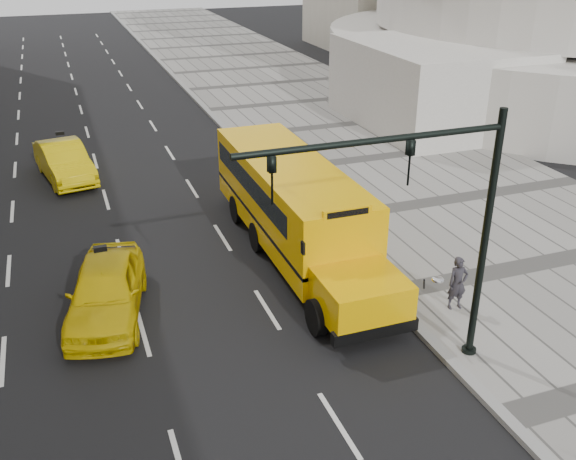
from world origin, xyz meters
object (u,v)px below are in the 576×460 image
object	(u,v)px
taxi_near	(106,290)
school_bus	(292,201)
traffic_signal	(436,217)
taxi_far	(64,161)
pedestrian	(458,283)

from	to	relation	value
taxi_near	school_bus	bearing A→B (deg)	30.91
taxi_near	traffic_signal	size ratio (longest dim) A/B	0.74
school_bus	taxi_far	xyz separation A→B (m)	(-6.85, 9.65, -0.97)
taxi_far	traffic_signal	xyz separation A→B (m)	(7.54, -16.82, 3.30)
school_bus	taxi_far	distance (m)	11.88
school_bus	taxi_far	bearing A→B (deg)	125.38
school_bus	taxi_near	distance (m)	6.67
taxi_far	traffic_signal	world-z (taller)	traffic_signal
pedestrian	traffic_signal	size ratio (longest dim) A/B	0.24
taxi_far	traffic_signal	bearing A→B (deg)	-76.65
traffic_signal	taxi_far	bearing A→B (deg)	114.16
taxi_near	traffic_signal	distance (m)	9.21
pedestrian	taxi_far	bearing A→B (deg)	129.19
school_bus	traffic_signal	xyz separation A→B (m)	(0.69, -7.17, 2.33)
taxi_near	traffic_signal	world-z (taller)	traffic_signal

